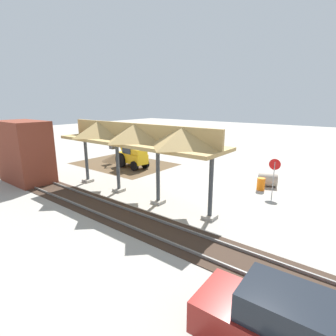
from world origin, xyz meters
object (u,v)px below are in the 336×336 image
(traffic_barrel, at_px, (261,184))
(concrete_pipe, at_px, (268,180))
(distant_parked_car, at_px, (284,329))
(stop_sign, at_px, (274,169))
(brick_utility_building, at_px, (25,152))
(backhoe, at_px, (132,154))

(traffic_barrel, bearing_deg, concrete_pipe, -93.46)
(distant_parked_car, bearing_deg, stop_sign, -72.12)
(traffic_barrel, bearing_deg, brick_utility_building, 31.35)
(backhoe, height_order, distant_parked_car, backhoe)
(stop_sign, relative_size, backhoe, 0.49)
(concrete_pipe, height_order, brick_utility_building, brick_utility_building)
(concrete_pipe, relative_size, brick_utility_building, 0.33)
(backhoe, height_order, brick_utility_building, brick_utility_building)
(stop_sign, distance_m, distant_parked_car, 12.90)
(traffic_barrel, bearing_deg, stop_sign, 159.67)
(concrete_pipe, bearing_deg, backhoe, 10.31)
(backhoe, distance_m, concrete_pipe, 12.51)
(backhoe, bearing_deg, brick_utility_building, 69.40)
(backhoe, bearing_deg, traffic_barrel, -175.37)
(brick_utility_building, xyz_separation_m, traffic_barrel, (-15.36, -9.36, -1.95))
(brick_utility_building, bearing_deg, distant_parked_car, 170.90)
(stop_sign, distance_m, brick_utility_building, 18.62)
(brick_utility_building, height_order, traffic_barrel, brick_utility_building)
(brick_utility_building, relative_size, traffic_barrel, 5.33)
(concrete_pipe, relative_size, traffic_barrel, 1.77)
(stop_sign, relative_size, traffic_barrel, 2.76)
(brick_utility_building, relative_size, distant_parked_car, 1.13)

